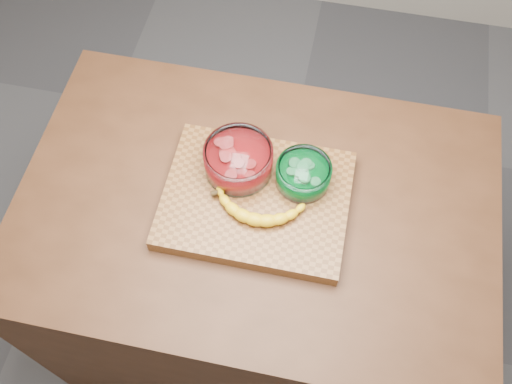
# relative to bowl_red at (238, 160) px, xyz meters

# --- Properties ---
(ground) EXTENTS (3.50, 3.50, 0.00)m
(ground) POSITION_rel_bowl_red_xyz_m (0.06, -0.07, -0.98)
(ground) COLOR #515155
(ground) RESTS_ON ground
(counter) EXTENTS (1.20, 0.80, 0.90)m
(counter) POSITION_rel_bowl_red_xyz_m (0.06, -0.07, -0.53)
(counter) COLOR #482815
(counter) RESTS_ON ground
(cutting_board) EXTENTS (0.45, 0.35, 0.04)m
(cutting_board) POSITION_rel_bowl_red_xyz_m (0.06, -0.07, -0.06)
(cutting_board) COLOR brown
(cutting_board) RESTS_ON counter
(bowl_red) EXTENTS (0.17, 0.17, 0.08)m
(bowl_red) POSITION_rel_bowl_red_xyz_m (0.00, 0.00, 0.00)
(bowl_red) COLOR white
(bowl_red) RESTS_ON cutting_board
(bowl_green) EXTENTS (0.13, 0.13, 0.06)m
(bowl_green) POSITION_rel_bowl_red_xyz_m (0.16, -0.00, -0.01)
(bowl_green) COLOR white
(bowl_green) RESTS_ON cutting_board
(banana) EXTENTS (0.25, 0.11, 0.04)m
(banana) POSITION_rel_bowl_red_xyz_m (0.07, -0.11, -0.02)
(banana) COLOR gold
(banana) RESTS_ON cutting_board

